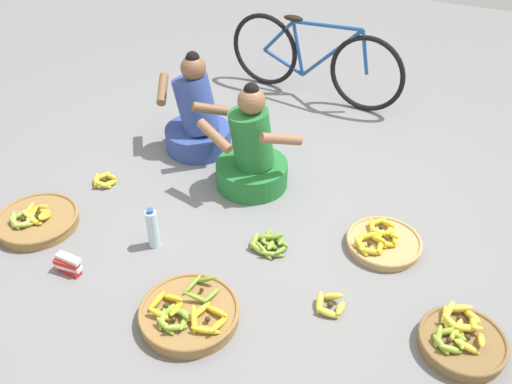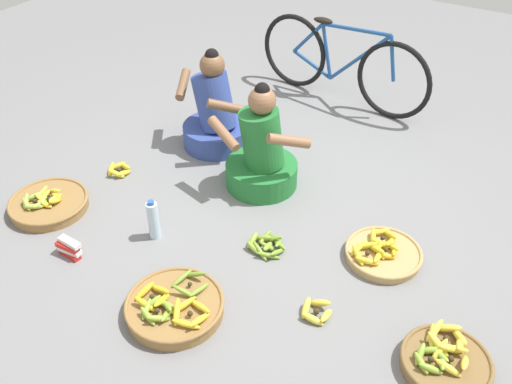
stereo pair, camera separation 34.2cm
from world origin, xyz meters
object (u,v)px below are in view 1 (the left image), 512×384
Objects in this scene: banana_basket_front_left at (462,340)px; banana_basket_near_vendor at (189,313)px; banana_basket_mid_right at (383,242)px; loose_bananas_near_bicycle at (105,180)px; loose_bananas_back_left at (268,244)px; packet_carton_stack at (68,265)px; banana_basket_front_center at (37,220)px; bicycle_leaning at (313,60)px; vendor_woman_front at (252,154)px; vendor_woman_behind at (197,119)px; loose_bananas_back_center at (330,305)px; water_bottle at (153,229)px.

banana_basket_front_left is 0.83× the size of banana_basket_near_vendor.
banana_basket_mid_right reaches higher than loose_bananas_near_bicycle.
banana_basket_near_vendor is 1.16× the size of banana_basket_mid_right.
loose_bananas_back_left is 1.23m from packet_carton_stack.
banana_basket_front_center is at bearing 168.11° from banana_basket_near_vendor.
bicycle_leaning is at bearing 125.51° from banana_basket_front_left.
banana_basket_mid_right is at bearing 30.97° from packet_carton_stack.
banana_basket_front_left is at bearing -9.24° from loose_bananas_near_bicycle.
packet_carton_stack is (-0.63, -1.27, -0.20)m from vendor_woman_front.
vendor_woman_behind is 1.47× the size of banana_basket_near_vendor.
banana_basket_front_center is at bearing -112.14° from bicycle_leaning.
loose_bananas_back_center is 1.94m from loose_bananas_near_bicycle.
loose_bananas_back_left is at bearing -56.46° from vendor_woman_front.
water_bottle is at bearing -156.29° from banana_basket_mid_right.
banana_basket_front_left reaches higher than banana_basket_mid_right.
banana_basket_front_center is at bearing -101.57° from loose_bananas_near_bicycle.
banana_basket_front_left is 2.65× the size of packet_carton_stack.
water_bottle reaches higher than loose_bananas_back_left.
water_bottle is at bearing 177.88° from loose_bananas_back_center.
vendor_woman_behind is 1.78m from banana_basket_near_vendor.
banana_basket_near_vendor reaches higher than banana_basket_front_center.
banana_basket_near_vendor is 0.85m from packet_carton_stack.
loose_bananas_near_bicycle is at bearing -175.12° from banana_basket_mid_right.
packet_carton_stack is (-0.85, 0.02, 0.01)m from banana_basket_near_vendor.
banana_basket_near_vendor is at bearing -102.75° from loose_bananas_back_left.
vendor_woman_front is 1.51m from banana_basket_front_center.
vendor_woman_behind reaches higher than packet_carton_stack.
banana_basket_front_left is 2.27m from packet_carton_stack.
banana_basket_mid_right reaches higher than loose_bananas_back_center.
water_bottle reaches higher than loose_bananas_back_center.
banana_basket_near_vendor is at bearing -128.82° from banana_basket_mid_right.
bicycle_leaning is 2.61m from loose_bananas_back_center.
packet_carton_stack is (0.47, -0.26, 0.01)m from banana_basket_front_center.
banana_basket_front_left reaches higher than packet_carton_stack.
vendor_woman_behind is at bearing 139.07° from loose_bananas_back_left.
banana_basket_front_center is at bearing -160.80° from banana_basket_mid_right.
bicycle_leaning reaches higher than loose_bananas_near_bicycle.
banana_basket_front_center is 2.72× the size of loose_bananas_near_bicycle.
water_bottle is at bearing -95.10° from bicycle_leaning.
vendor_woman_front is at bearing 151.71° from banana_basket_front_left.
banana_basket_near_vendor is (0.81, -1.57, -0.21)m from vendor_woman_behind.
banana_basket_front_left is 1.26m from loose_bananas_back_left.
vendor_woman_behind is 1.78× the size of banana_basket_front_left.
loose_bananas_near_bicycle is (-1.20, 0.85, -0.02)m from banana_basket_near_vendor.
vendor_woman_front is 1.33m from banana_basket_near_vendor.
loose_bananas_near_bicycle is (-1.88, 0.46, -0.00)m from loose_bananas_back_center.
banana_basket_front_left is at bearing -27.32° from vendor_woman_behind.
loose_bananas_near_bicycle is 1.37m from loose_bananas_back_left.
banana_basket_front_center is 1.55m from loose_bananas_back_left.
vendor_woman_behind is (-0.60, 0.27, 0.00)m from vendor_woman_front.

